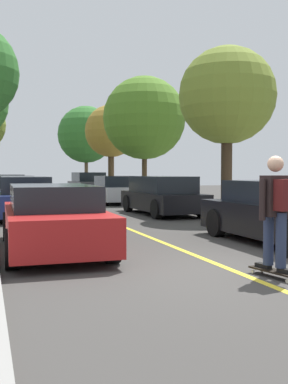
{
  "coord_description": "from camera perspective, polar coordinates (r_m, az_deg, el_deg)",
  "views": [
    {
      "loc": [
        -3.59,
        -6.29,
        1.52
      ],
      "look_at": [
        0.04,
        4.28,
        1.03
      ],
      "focal_mm": 43.23,
      "sensor_mm": 36.0,
      "label": 1
    }
  ],
  "objects": [
    {
      "name": "parked_car_left_nearest",
      "position": [
        9.1,
        -11.2,
        -3.18
      ],
      "size": [
        1.92,
        4.52,
        1.27
      ],
      "color": "maroon",
      "rests_on": "ground"
    },
    {
      "name": "center_line",
      "position": [
        11.0,
        0.27,
        -5.42
      ],
      "size": [
        0.12,
        39.2,
        0.01
      ],
      "primitive_type": "cube",
      "color": "gold",
      "rests_on": "ground"
    },
    {
      "name": "parked_car_right_nearest",
      "position": [
        10.19,
        16.95,
        -2.43
      ],
      "size": [
        1.93,
        4.24,
        1.33
      ],
      "color": "black",
      "rests_on": "ground"
    },
    {
      "name": "street_tree_right_far",
      "position": [
        29.77,
        -4.1,
        7.46
      ],
      "size": [
        3.33,
        3.33,
        5.64
      ],
      "color": "#4C3823",
      "rests_on": "sidewalk_right"
    },
    {
      "name": "parked_car_right_farthest",
      "position": [
        28.48,
        -6.86,
        0.88
      ],
      "size": [
        1.98,
        4.13,
        1.48
      ],
      "color": "#38383D",
      "rests_on": "ground"
    },
    {
      "name": "street_tree_right_farthest",
      "position": [
        37.28,
        -7.16,
        7.05
      ],
      "size": [
        4.51,
        4.51,
        6.6
      ],
      "color": "brown",
      "rests_on": "sidewalk_right"
    },
    {
      "name": "skateboarder",
      "position": [
        6.84,
        16.07,
        -1.69
      ],
      "size": [
        0.59,
        0.71,
        1.65
      ],
      "color": "black",
      "rests_on": "skateboard"
    },
    {
      "name": "parked_car_left_far",
      "position": [
        21.68,
        -15.72,
        0.15
      ],
      "size": [
        1.97,
        4.27,
        1.34
      ],
      "color": "#38383D",
      "rests_on": "ground"
    },
    {
      "name": "skateboard",
      "position": [
        7.0,
        15.77,
        -9.42
      ],
      "size": [
        0.37,
        0.87,
        0.1
      ],
      "color": "black",
      "rests_on": "ground"
    },
    {
      "name": "street_tree_right_nearest",
      "position": [
        15.86,
        10.22,
        11.55
      ],
      "size": [
        3.22,
        3.22,
        5.52
      ],
      "color": "#3D2D1E",
      "rests_on": "sidewalk_right"
    },
    {
      "name": "parked_car_left_farthest",
      "position": [
        27.22,
        -16.38,
        0.61
      ],
      "size": [
        1.98,
        4.1,
        1.36
      ],
      "color": "#BCAD89",
      "rests_on": "ground"
    },
    {
      "name": "parked_car_right_far",
      "position": [
        22.46,
        -3.55,
        0.28
      ],
      "size": [
        2.05,
        4.58,
        1.32
      ],
      "color": "#B7B7BC",
      "rests_on": "ground"
    },
    {
      "name": "ground",
      "position": [
        7.4,
        10.66,
        -9.41
      ],
      "size": [
        80.0,
        80.0,
        0.0
      ],
      "primitive_type": "plane",
      "color": "#3D3A38"
    },
    {
      "name": "parked_car_left_near",
      "position": [
        15.69,
        -14.47,
        -0.67
      ],
      "size": [
        1.94,
        4.26,
        1.36
      ],
      "color": "navy",
      "rests_on": "ground"
    },
    {
      "name": "street_tree_right_near",
      "position": [
        23.53,
        0.05,
        9.1
      ],
      "size": [
        4.17,
        4.17,
        6.17
      ],
      "color": "#4C3823",
      "rests_on": "sidewalk_right"
    },
    {
      "name": "fire_hydrant",
      "position": [
        14.46,
        12.18,
        -1.65
      ],
      "size": [
        0.2,
        0.2,
        0.7
      ],
      "color": "#B2140F",
      "rests_on": "sidewalk_right"
    },
    {
      "name": "parked_car_right_near",
      "position": [
        16.48,
        2.28,
        -0.43
      ],
      "size": [
        1.93,
        4.36,
        1.36
      ],
      "color": "black",
      "rests_on": "ground"
    }
  ]
}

